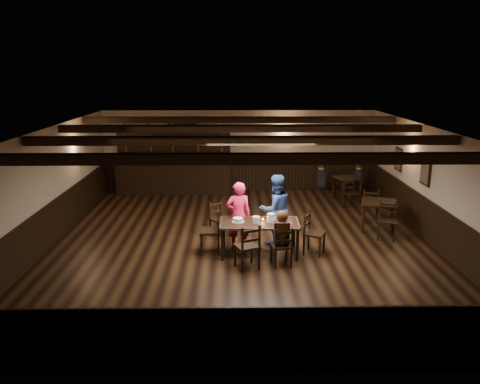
{
  "coord_description": "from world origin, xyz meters",
  "views": [
    {
      "loc": [
        -0.2,
        -10.5,
        4.02
      ],
      "look_at": [
        -0.04,
        0.2,
        1.19
      ],
      "focal_mm": 35.0,
      "sensor_mm": 36.0,
      "label": 1
    }
  ],
  "objects_px": {
    "chair_near_right": "(282,244)",
    "man_blue": "(275,209)",
    "cake": "(238,220)",
    "bar_counter": "(174,171)",
    "woman_pink": "(239,215)",
    "chair_near_left": "(249,244)",
    "dining_table": "(259,225)"
  },
  "relations": [
    {
      "from": "man_blue",
      "to": "woman_pink",
      "type": "bearing_deg",
      "value": -3.37
    },
    {
      "from": "dining_table",
      "to": "chair_near_right",
      "type": "xyz_separation_m",
      "value": [
        0.44,
        -0.69,
        -0.18
      ]
    },
    {
      "from": "woman_pink",
      "to": "bar_counter",
      "type": "xyz_separation_m",
      "value": [
        -2.08,
        5.05,
        -0.06
      ]
    },
    {
      "from": "chair_near_left",
      "to": "woman_pink",
      "type": "xyz_separation_m",
      "value": [
        -0.2,
        1.22,
        0.22
      ]
    },
    {
      "from": "bar_counter",
      "to": "chair_near_left",
      "type": "bearing_deg",
      "value": -70.07
    },
    {
      "from": "dining_table",
      "to": "woman_pink",
      "type": "height_order",
      "value": "woman_pink"
    },
    {
      "from": "chair_near_right",
      "to": "cake",
      "type": "bearing_deg",
      "value": 141.69
    },
    {
      "from": "dining_table",
      "to": "chair_near_right",
      "type": "bearing_deg",
      "value": -57.14
    },
    {
      "from": "chair_near_right",
      "to": "woman_pink",
      "type": "relative_size",
      "value": 0.55
    },
    {
      "from": "dining_table",
      "to": "chair_near_right",
      "type": "distance_m",
      "value": 0.84
    },
    {
      "from": "chair_near_left",
      "to": "chair_near_right",
      "type": "distance_m",
      "value": 0.72
    },
    {
      "from": "woman_pink",
      "to": "chair_near_right",
      "type": "bearing_deg",
      "value": 122.67
    },
    {
      "from": "chair_near_right",
      "to": "man_blue",
      "type": "distance_m",
      "value": 1.42
    },
    {
      "from": "cake",
      "to": "bar_counter",
      "type": "distance_m",
      "value": 5.79
    },
    {
      "from": "cake",
      "to": "bar_counter",
      "type": "height_order",
      "value": "bar_counter"
    },
    {
      "from": "dining_table",
      "to": "bar_counter",
      "type": "xyz_separation_m",
      "value": [
        -2.53,
        5.45,
        0.04
      ]
    },
    {
      "from": "chair_near_right",
      "to": "cake",
      "type": "distance_m",
      "value": 1.2
    },
    {
      "from": "dining_table",
      "to": "chair_near_left",
      "type": "xyz_separation_m",
      "value": [
        -0.26,
        -0.82,
        -0.12
      ]
    },
    {
      "from": "chair_near_right",
      "to": "dining_table",
      "type": "bearing_deg",
      "value": 122.86
    },
    {
      "from": "chair_near_left",
      "to": "bar_counter",
      "type": "height_order",
      "value": "bar_counter"
    },
    {
      "from": "chair_near_left",
      "to": "man_blue",
      "type": "distance_m",
      "value": 1.68
    },
    {
      "from": "chair_near_left",
      "to": "chair_near_right",
      "type": "xyz_separation_m",
      "value": [
        0.7,
        0.13,
        -0.06
      ]
    },
    {
      "from": "chair_near_right",
      "to": "bar_counter",
      "type": "xyz_separation_m",
      "value": [
        -2.98,
        6.14,
        0.22
      ]
    },
    {
      "from": "woman_pink",
      "to": "man_blue",
      "type": "relative_size",
      "value": 0.94
    },
    {
      "from": "chair_near_right",
      "to": "bar_counter",
      "type": "relative_size",
      "value": 0.22
    },
    {
      "from": "dining_table",
      "to": "bar_counter",
      "type": "bearing_deg",
      "value": 114.93
    },
    {
      "from": "dining_table",
      "to": "man_blue",
      "type": "relative_size",
      "value": 1.05
    },
    {
      "from": "bar_counter",
      "to": "woman_pink",
      "type": "bearing_deg",
      "value": -67.63
    },
    {
      "from": "chair_near_left",
      "to": "man_blue",
      "type": "xyz_separation_m",
      "value": [
        0.67,
        1.51,
        0.27
      ]
    },
    {
      "from": "woman_pink",
      "to": "dining_table",
      "type": "bearing_deg",
      "value": 131.67
    },
    {
      "from": "chair_near_right",
      "to": "woman_pink",
      "type": "bearing_deg",
      "value": 129.55
    },
    {
      "from": "chair_near_right",
      "to": "man_blue",
      "type": "height_order",
      "value": "man_blue"
    }
  ]
}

